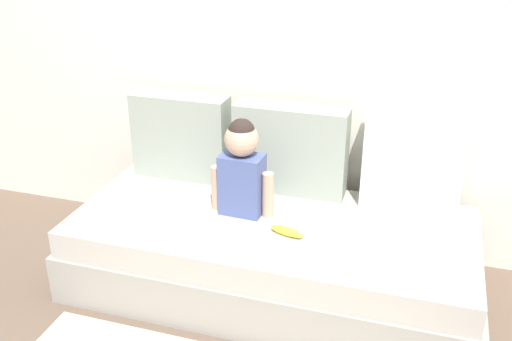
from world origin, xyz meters
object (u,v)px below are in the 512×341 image
throw_pillow_left (181,136)px  toddler (242,167)px  throw_pillow_right (413,158)px  couch (272,255)px  throw_pillow_center (291,149)px  banana (287,231)px

throw_pillow_left → toddler: toddler is taller
throw_pillow_right → throw_pillow_left: bearing=180.0°
couch → throw_pillow_left: throw_pillow_left is taller
throw_pillow_center → throw_pillow_right: bearing=0.0°
throw_pillow_center → toddler: 0.35m
couch → banana: 0.27m
throw_pillow_right → throw_pillow_center: bearing=180.0°
throw_pillow_center → throw_pillow_right: throw_pillow_right is taller
couch → banana: banana is taller
throw_pillow_center → throw_pillow_right: (0.61, 0.00, 0.03)m
throw_pillow_left → throw_pillow_right: size_ratio=1.00×
couch → toddler: size_ratio=4.07×
couch → throw_pillow_center: throw_pillow_center is taller
couch → throw_pillow_center: 0.55m
throw_pillow_right → banana: (-0.51, -0.46, -0.24)m
couch → toddler: bearing=168.2°
couch → throw_pillow_left: size_ratio=3.74×
throw_pillow_left → couch: bearing=-29.0°
throw_pillow_center → toddler: size_ratio=1.20×
throw_pillow_left → toddler: 0.54m
throw_pillow_left → throw_pillow_right: bearing=0.0°
toddler → banana: toddler is taller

